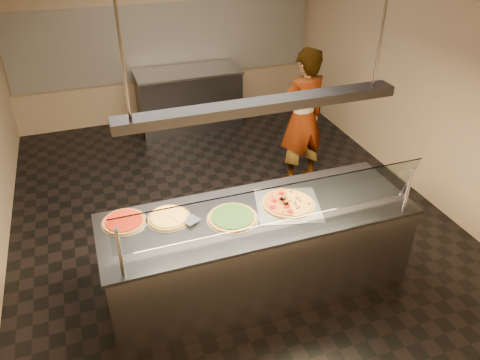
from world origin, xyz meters
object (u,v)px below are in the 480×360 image
object	(u,v)px
serving_counter	(257,252)
prep_table	(189,98)
pizza_spinach	(232,217)
heat_lamp_housing	(261,106)
half_pizza_sausage	(299,201)
worker	(302,118)
perforated_tray	(288,205)
pizza_spatula	(182,219)
pizza_cheese	(169,217)
pizza_tomato	(124,221)
sneeze_guard	(275,206)
half_pizza_pepperoni	(277,205)

from	to	relation	value
serving_counter	prep_table	distance (m)	3.98
pizza_spinach	heat_lamp_housing	distance (m)	1.03
serving_counter	half_pizza_sausage	distance (m)	0.64
worker	perforated_tray	bearing A→B (deg)	50.22
heat_lamp_housing	serving_counter	bearing A→B (deg)	90.00
pizza_spatula	pizza_spinach	bearing A→B (deg)	-13.71
pizza_cheese	worker	size ratio (longest dim) A/B	0.22
perforated_tray	serving_counter	bearing A→B (deg)	-178.05
pizza_spatula	worker	size ratio (longest dim) A/B	0.14
half_pizza_sausage	pizza_tomato	bearing A→B (deg)	171.24
prep_table	heat_lamp_housing	bearing A→B (deg)	-94.94
serving_counter	pizza_cheese	bearing A→B (deg)	167.18
sneeze_guard	perforated_tray	world-z (taller)	sneeze_guard
pizza_spinach	worker	size ratio (longest dim) A/B	0.25
perforated_tray	worker	size ratio (longest dim) A/B	0.38
serving_counter	pizza_cheese	xyz separation A→B (m)	(-0.77, 0.18, 0.48)
prep_table	heat_lamp_housing	distance (m)	4.25
half_pizza_pepperoni	worker	distance (m)	2.06
sneeze_guard	worker	distance (m)	2.47
pizza_cheese	serving_counter	bearing A→B (deg)	-12.82
serving_counter	half_pizza_sausage	size ratio (longest dim) A/B	5.47
serving_counter	prep_table	bearing A→B (deg)	85.06
perforated_tray	sneeze_guard	bearing A→B (deg)	-129.43
perforated_tray	half_pizza_sausage	xyz separation A→B (m)	(0.12, -0.00, 0.02)
pizza_spinach	prep_table	world-z (taller)	pizza_spinach
pizza_cheese	prep_table	world-z (taller)	pizza_cheese
pizza_spinach	pizza_cheese	xyz separation A→B (m)	(-0.52, 0.18, -0.00)
pizza_spinach	pizza_spatula	size ratio (longest dim) A/B	1.80
pizza_tomato	pizza_spatula	bearing A→B (deg)	-17.99
pizza_spinach	worker	world-z (taller)	worker
heat_lamp_housing	sneeze_guard	bearing A→B (deg)	-90.00
half_pizza_pepperoni	worker	size ratio (longest dim) A/B	0.28
sneeze_guard	heat_lamp_housing	distance (m)	0.80
half_pizza_sausage	prep_table	size ratio (longest dim) A/B	0.31
sneeze_guard	pizza_spinach	xyz separation A→B (m)	(-0.25, 0.33, -0.28)
serving_counter	pizza_tomato	bearing A→B (deg)	167.80
serving_counter	pizza_tomato	size ratio (longest dim) A/B	7.15
pizza_cheese	pizza_tomato	size ratio (longest dim) A/B	1.01
pizza_spatula	worker	bearing A→B (deg)	40.06
half_pizza_sausage	pizza_spatula	xyz separation A→B (m)	(-1.08, 0.09, 0.00)
half_pizza_pepperoni	pizza_spinach	distance (m)	0.43
prep_table	worker	distance (m)	2.45
half_pizza_pepperoni	prep_table	distance (m)	3.99
pizza_tomato	pizza_spatula	world-z (taller)	pizza_spatula
half_pizza_sausage	perforated_tray	bearing A→B (deg)	179.50
perforated_tray	half_pizza_sausage	size ratio (longest dim) A/B	1.35
serving_counter	half_pizza_sausage	bearing A→B (deg)	1.26
sneeze_guard	half_pizza_pepperoni	distance (m)	0.47
serving_counter	pizza_tomato	distance (m)	1.27
serving_counter	half_pizza_pepperoni	xyz separation A→B (m)	(0.18, 0.01, 0.50)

